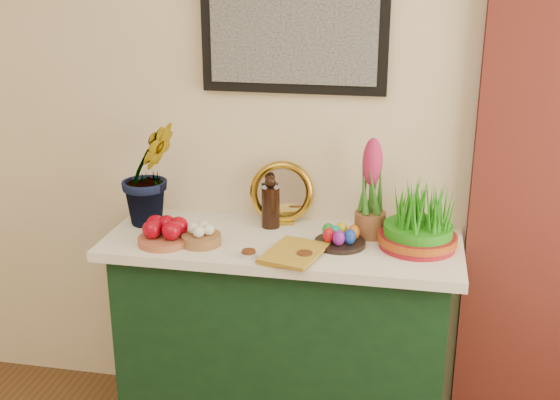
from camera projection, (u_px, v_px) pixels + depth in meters
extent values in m
cube|color=#F6E1B9|center=(274.00, 111.00, 2.86)|extent=(4.00, 0.04, 2.70)
cube|color=black|center=(294.00, 24.00, 2.71)|extent=(0.74, 0.03, 0.54)
cube|color=#A5A5A5|center=(293.00, 24.00, 2.70)|extent=(0.66, 0.01, 0.46)
cube|color=#13351A|center=(282.00, 342.00, 2.92)|extent=(1.30, 0.45, 0.85)
cube|color=white|center=(282.00, 244.00, 2.78)|extent=(1.40, 0.55, 0.04)
imported|color=#2F7120|center=(149.00, 157.00, 2.85)|extent=(0.37, 0.37, 0.57)
cylinder|color=#AC593A|center=(164.00, 240.00, 2.72)|extent=(0.26, 0.26, 0.03)
cylinder|color=#A37141|center=(201.00, 239.00, 2.71)|extent=(0.20, 0.20, 0.04)
cylinder|color=black|center=(271.00, 207.00, 2.87)|extent=(0.08, 0.08, 0.17)
sphere|color=black|center=(271.00, 182.00, 2.83)|extent=(0.05, 0.05, 0.05)
cube|color=gold|center=(281.00, 222.00, 2.93)|extent=(0.12, 0.08, 0.02)
torus|color=gold|center=(282.00, 192.00, 2.90)|extent=(0.27, 0.12, 0.27)
cylinder|color=silver|center=(282.00, 193.00, 2.90)|extent=(0.20, 0.07, 0.20)
imported|color=gold|center=(270.00, 248.00, 2.64)|extent=(0.23, 0.29, 0.03)
cylinder|color=silver|center=(249.00, 255.00, 2.60)|extent=(0.06, 0.06, 0.02)
cylinder|color=#592D14|center=(249.00, 251.00, 2.60)|extent=(0.05, 0.05, 0.01)
cylinder|color=silver|center=(305.00, 257.00, 2.58)|extent=(0.07, 0.07, 0.02)
cylinder|color=#592D14|center=(305.00, 254.00, 2.57)|extent=(0.06, 0.06, 0.01)
cylinder|color=black|center=(340.00, 243.00, 2.70)|extent=(0.24, 0.24, 0.02)
ellipsoid|color=red|center=(329.00, 235.00, 2.67)|extent=(0.05, 0.05, 0.06)
ellipsoid|color=#173DA4|center=(350.00, 237.00, 2.66)|extent=(0.05, 0.05, 0.06)
ellipsoid|color=gold|center=(341.00, 230.00, 2.73)|extent=(0.05, 0.05, 0.06)
ellipsoid|color=#1B9527|center=(328.00, 230.00, 2.72)|extent=(0.05, 0.05, 0.06)
ellipsoid|color=#C96217|center=(354.00, 232.00, 2.70)|extent=(0.05, 0.05, 0.06)
ellipsoid|color=#7D1B97|center=(339.00, 238.00, 2.65)|extent=(0.05, 0.05, 0.06)
ellipsoid|color=#0DA181|center=(335.00, 233.00, 2.69)|extent=(0.05, 0.05, 0.06)
cylinder|color=brown|center=(370.00, 224.00, 2.78)|extent=(0.12, 0.12, 0.10)
ellipsoid|color=#D22A5C|center=(373.00, 162.00, 2.70)|extent=(0.08, 0.08, 0.19)
cylinder|color=maroon|center=(417.00, 241.00, 2.68)|extent=(0.29, 0.29, 0.05)
cylinder|color=maroon|center=(417.00, 238.00, 2.68)|extent=(0.30, 0.30, 0.03)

